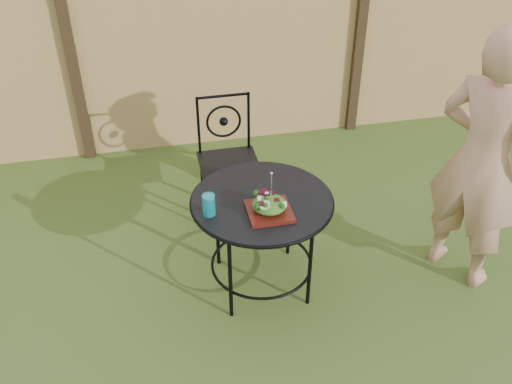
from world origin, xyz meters
The scene contains 9 objects.
ground centered at (0.00, 0.00, 0.00)m, with size 60.00×60.00×0.00m, color #2C4A17.
fence centered at (0.00, 2.19, 0.95)m, with size 8.00×0.12×1.90m.
patio_table centered at (-0.09, 0.15, 0.59)m, with size 0.92×0.92×0.72m.
patio_chair centered at (-0.15, 1.07, 0.50)m, with size 0.46×0.46×0.95m.
diner centered at (1.32, -0.01, 0.91)m, with size 0.66×0.44×1.82m, color tan.
salad_plate centered at (-0.07, 0.00, 0.74)m, with size 0.27×0.27×0.02m, color #42090D.
salad centered at (-0.07, 0.00, 0.79)m, with size 0.21×0.21×0.08m, color #235614.
fork centered at (-0.06, 0.00, 0.92)m, with size 0.01×0.01×0.18m, color silver.
drinking_glass centered at (-0.44, 0.07, 0.79)m, with size 0.08×0.08×0.14m, color #0C8796.
Camera 1 is at (-0.74, -2.70, 2.85)m, focal length 40.00 mm.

